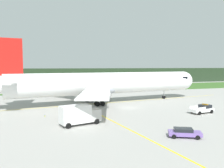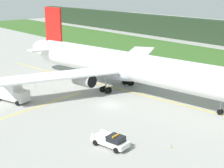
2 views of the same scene
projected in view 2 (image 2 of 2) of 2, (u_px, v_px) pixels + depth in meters
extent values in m
plane|color=#9E9C97|center=(109.00, 105.00, 60.69)|extent=(320.00, 320.00, 0.00)
cube|color=yellow|center=(130.00, 92.00, 68.28)|extent=(80.07, 12.12, 0.01)
cube|color=yellow|center=(8.00, 117.00, 55.27)|extent=(5.32, 34.06, 0.01)
cylinder|color=white|center=(131.00, 66.00, 66.75)|extent=(50.85, 13.06, 5.73)
ellipsoid|color=white|center=(46.00, 49.00, 83.45)|extent=(9.70, 5.59, 4.30)
ellipsoid|color=#ABB2BE|center=(121.00, 72.00, 68.77)|extent=(12.75, 7.71, 3.15)
cube|color=white|center=(136.00, 55.00, 80.88)|extent=(17.00, 21.89, 0.35)
cylinder|color=#B6B6B6|center=(134.00, 65.00, 76.52)|extent=(4.72, 3.27, 2.66)
cylinder|color=black|center=(142.00, 67.00, 75.13)|extent=(0.48, 2.44, 2.45)
cube|color=white|center=(58.00, 76.00, 62.74)|extent=(11.68, 23.23, 0.35)
cylinder|color=#B6B6B6|center=(84.00, 80.00, 64.71)|extent=(4.72, 3.27, 2.66)
cylinder|color=black|center=(92.00, 82.00, 63.32)|extent=(0.48, 2.44, 2.45)
cube|color=red|center=(54.00, 28.00, 79.77)|extent=(5.53, 1.24, 9.65)
cube|color=white|center=(64.00, 46.00, 83.94)|extent=(5.61, 7.04, 0.28)
cube|color=white|center=(42.00, 50.00, 79.05)|extent=(4.14, 6.74, 0.28)
cylinder|color=gray|center=(221.00, 105.00, 55.82)|extent=(0.20, 0.20, 2.51)
cylinder|color=black|center=(221.00, 111.00, 56.36)|extent=(0.92, 0.35, 0.90)
cylinder|color=black|center=(219.00, 112.00, 55.98)|extent=(0.92, 0.35, 0.90)
cylinder|color=gray|center=(128.00, 77.00, 72.66)|extent=(0.28, 0.28, 2.51)
cylinder|color=black|center=(130.00, 83.00, 72.33)|extent=(1.23, 0.47, 1.20)
cylinder|color=black|center=(132.00, 82.00, 72.84)|extent=(1.23, 0.47, 1.20)
cylinder|color=black|center=(125.00, 82.00, 73.20)|extent=(1.23, 0.47, 1.20)
cylinder|color=black|center=(127.00, 81.00, 73.71)|extent=(1.23, 0.47, 1.20)
cylinder|color=gray|center=(106.00, 84.00, 67.24)|extent=(0.28, 0.28, 2.51)
cylinder|color=black|center=(109.00, 90.00, 67.41)|extent=(1.23, 0.47, 1.20)
cylinder|color=black|center=(107.00, 91.00, 66.90)|extent=(1.23, 0.47, 1.20)
cylinder|color=black|center=(104.00, 89.00, 68.29)|extent=(1.23, 0.47, 1.20)
cylinder|color=black|center=(102.00, 89.00, 67.78)|extent=(1.23, 0.47, 1.20)
cube|color=silver|center=(110.00, 141.00, 44.86)|extent=(5.58, 2.97, 0.70)
cube|color=black|center=(116.00, 139.00, 44.09)|extent=(2.43, 2.23, 0.70)
cube|color=silver|center=(107.00, 133.00, 46.17)|extent=(2.52, 0.57, 0.45)
cube|color=silver|center=(98.00, 137.00, 44.72)|extent=(2.52, 0.57, 0.45)
cube|color=orange|center=(116.00, 136.00, 43.97)|extent=(0.46, 1.44, 0.16)
cylinder|color=black|center=(125.00, 145.00, 44.66)|extent=(0.79, 0.38, 0.76)
cylinder|color=black|center=(116.00, 151.00, 43.11)|extent=(0.79, 0.38, 0.76)
cylinder|color=black|center=(105.00, 138.00, 46.81)|extent=(0.79, 0.38, 0.76)
cylinder|color=black|center=(95.00, 143.00, 45.25)|extent=(0.79, 0.38, 0.76)
cube|color=#BDBCBB|center=(22.00, 96.00, 60.94)|extent=(2.51, 2.84, 2.00)
cube|color=silver|center=(9.00, 91.00, 62.57)|extent=(5.48, 3.73, 2.95)
cylinder|color=#99999E|center=(13.00, 100.00, 62.51)|extent=(0.77, 0.32, 1.04)
cylinder|color=#99999E|center=(6.00, 98.00, 63.53)|extent=(0.77, 0.32, 1.04)
cylinder|color=black|center=(27.00, 100.00, 62.20)|extent=(0.94, 0.51, 0.90)
cylinder|color=black|center=(17.00, 103.00, 60.26)|extent=(0.94, 0.51, 0.90)
cylinder|color=black|center=(8.00, 95.00, 64.86)|extent=(0.94, 0.51, 0.90)
cylinder|color=yellow|center=(171.00, 147.00, 44.54)|extent=(0.10, 0.10, 0.38)
sphere|color=blue|center=(171.00, 145.00, 44.47)|extent=(0.12, 0.12, 0.12)
cylinder|color=yellow|center=(35.00, 86.00, 71.66)|extent=(0.10, 0.10, 0.35)
sphere|color=blue|center=(35.00, 85.00, 71.59)|extent=(0.12, 0.12, 0.12)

